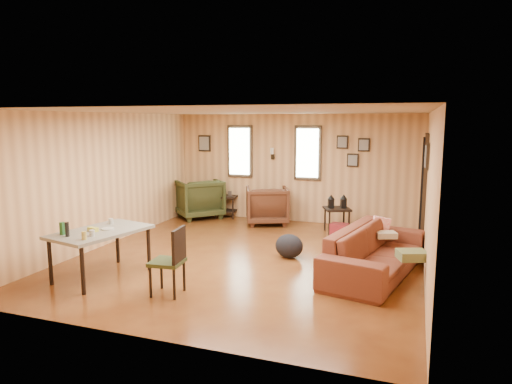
{
  "coord_description": "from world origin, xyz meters",
  "views": [
    {
      "loc": [
        2.56,
        -6.85,
        2.27
      ],
      "look_at": [
        0.0,
        0.4,
        1.05
      ],
      "focal_mm": 32.0,
      "sensor_mm": 36.0,
      "label": 1
    }
  ],
  "objects_px": {
    "recliner_brown": "(267,203)",
    "side_table": "(337,207)",
    "sofa": "(376,244)",
    "recliner_green": "(199,196)",
    "dining_table": "(100,235)",
    "end_table": "(226,202)"
  },
  "relations": [
    {
      "from": "recliner_brown",
      "to": "side_table",
      "type": "xyz_separation_m",
      "value": [
        1.58,
        -0.29,
        0.08
      ]
    },
    {
      "from": "sofa",
      "to": "recliner_green",
      "type": "bearing_deg",
      "value": 69.96
    },
    {
      "from": "sofa",
      "to": "dining_table",
      "type": "distance_m",
      "value": 4.02
    },
    {
      "from": "recliner_brown",
      "to": "side_table",
      "type": "bearing_deg",
      "value": 147.09
    },
    {
      "from": "recliner_green",
      "to": "recliner_brown",
      "type": "bearing_deg",
      "value": 131.4
    },
    {
      "from": "recliner_brown",
      "to": "end_table",
      "type": "height_order",
      "value": "recliner_brown"
    },
    {
      "from": "dining_table",
      "to": "end_table",
      "type": "bearing_deg",
      "value": 101.47
    },
    {
      "from": "side_table",
      "to": "dining_table",
      "type": "height_order",
      "value": "dining_table"
    },
    {
      "from": "end_table",
      "to": "dining_table",
      "type": "relative_size",
      "value": 0.42
    },
    {
      "from": "recliner_green",
      "to": "dining_table",
      "type": "bearing_deg",
      "value": 51.63
    },
    {
      "from": "side_table",
      "to": "dining_table",
      "type": "distance_m",
      "value": 4.71
    },
    {
      "from": "dining_table",
      "to": "sofa",
      "type": "bearing_deg",
      "value": 33.96
    },
    {
      "from": "sofa",
      "to": "recliner_brown",
      "type": "bearing_deg",
      "value": 56.72
    },
    {
      "from": "recliner_brown",
      "to": "end_table",
      "type": "xyz_separation_m",
      "value": [
        -1.11,
        0.33,
        -0.1
      ]
    },
    {
      "from": "end_table",
      "to": "side_table",
      "type": "bearing_deg",
      "value": -12.88
    },
    {
      "from": "end_table",
      "to": "recliner_brown",
      "type": "bearing_deg",
      "value": -16.31
    },
    {
      "from": "end_table",
      "to": "side_table",
      "type": "relative_size",
      "value": 0.81
    },
    {
      "from": "recliner_brown",
      "to": "side_table",
      "type": "height_order",
      "value": "recliner_brown"
    },
    {
      "from": "side_table",
      "to": "dining_table",
      "type": "relative_size",
      "value": 0.52
    },
    {
      "from": "sofa",
      "to": "end_table",
      "type": "bearing_deg",
      "value": 63.71
    },
    {
      "from": "end_table",
      "to": "side_table",
      "type": "height_order",
      "value": "side_table"
    },
    {
      "from": "sofa",
      "to": "recliner_brown",
      "type": "distance_m",
      "value": 3.65
    }
  ]
}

